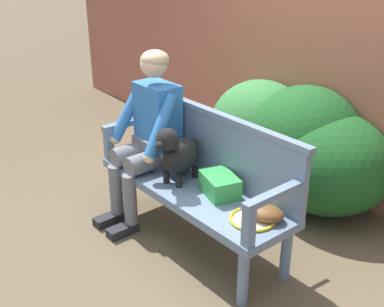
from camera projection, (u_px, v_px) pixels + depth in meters
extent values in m
plane|color=brown|center=(192.00, 240.00, 3.61)|extent=(40.00, 40.00, 0.00)
cube|color=#9E5642|center=(336.00, 52.00, 4.02)|extent=(8.00, 0.30, 2.36)
ellipsoid|color=#194C1E|center=(304.00, 143.00, 4.04)|extent=(1.00, 1.00, 0.97)
ellipsoid|color=#337538|center=(261.00, 130.00, 4.39)|extent=(1.00, 0.86, 0.91)
ellipsoid|color=#194C1E|center=(325.00, 161.00, 3.89)|extent=(1.11, 1.00, 0.83)
cube|color=slate|center=(192.00, 190.00, 3.43)|extent=(1.60, 0.51, 0.06)
cylinder|color=slate|center=(117.00, 189.00, 3.92)|extent=(0.07, 0.07, 0.39)
cylinder|color=slate|center=(243.00, 277.00, 2.91)|extent=(0.07, 0.07, 0.39)
cylinder|color=slate|center=(156.00, 175.00, 4.15)|extent=(0.07, 0.07, 0.39)
cylinder|color=slate|center=(286.00, 252.00, 3.13)|extent=(0.07, 0.07, 0.39)
cube|color=slate|center=(216.00, 148.00, 3.46)|extent=(1.60, 0.05, 0.46)
cube|color=slate|center=(217.00, 115.00, 3.36)|extent=(1.64, 0.06, 0.04)
cube|color=slate|center=(109.00, 145.00, 3.78)|extent=(0.06, 0.06, 0.24)
cube|color=slate|center=(131.00, 122.00, 3.85)|extent=(0.06, 0.51, 0.04)
cube|color=slate|center=(249.00, 228.00, 2.72)|extent=(0.06, 0.06, 0.24)
cube|color=slate|center=(276.00, 194.00, 2.78)|extent=(0.06, 0.51, 0.04)
cube|color=black|center=(109.00, 219.00, 3.80)|extent=(0.10, 0.24, 0.07)
cylinder|color=slate|center=(116.00, 189.00, 3.75)|extent=(0.10, 0.10, 0.40)
cylinder|color=slate|center=(132.00, 153.00, 3.74)|extent=(0.15, 0.32, 0.15)
cube|color=black|center=(123.00, 230.00, 3.66)|extent=(0.10, 0.24, 0.07)
cylinder|color=slate|center=(130.00, 199.00, 3.61)|extent=(0.10, 0.10, 0.40)
cylinder|color=slate|center=(147.00, 162.00, 3.60)|extent=(0.15, 0.32, 0.15)
cube|color=slate|center=(157.00, 149.00, 3.76)|extent=(0.32, 0.24, 0.20)
cube|color=#2D6BB2|center=(158.00, 117.00, 3.66)|extent=(0.34, 0.22, 0.52)
cylinder|color=#2D6BB2|center=(129.00, 111.00, 3.73)|extent=(0.14, 0.33, 0.45)
sphere|color=#DBB28E|center=(115.00, 138.00, 3.76)|extent=(0.09, 0.09, 0.09)
cylinder|color=#2D6BB2|center=(161.00, 126.00, 3.43)|extent=(0.14, 0.33, 0.45)
sphere|color=#DBB28E|center=(149.00, 157.00, 3.43)|extent=(0.09, 0.09, 0.09)
sphere|color=#DBB28E|center=(154.00, 64.00, 3.48)|extent=(0.20, 0.20, 0.20)
ellipsoid|color=tan|center=(155.00, 60.00, 3.48)|extent=(0.21, 0.21, 0.14)
cylinder|color=black|center=(166.00, 177.00, 3.45)|extent=(0.05, 0.05, 0.08)
cylinder|color=black|center=(179.00, 182.00, 3.39)|extent=(0.05, 0.05, 0.08)
cylinder|color=black|center=(183.00, 168.00, 3.59)|extent=(0.05, 0.05, 0.08)
cylinder|color=black|center=(195.00, 172.00, 3.53)|extent=(0.05, 0.05, 0.08)
ellipsoid|color=black|center=(181.00, 156.00, 3.43)|extent=(0.28, 0.35, 0.25)
sphere|color=black|center=(171.00, 158.00, 3.34)|extent=(0.15, 0.15, 0.15)
sphere|color=black|center=(167.00, 139.00, 3.26)|extent=(0.16, 0.16, 0.16)
ellipsoid|color=black|center=(161.00, 145.00, 3.21)|extent=(0.08, 0.11, 0.06)
ellipsoid|color=black|center=(161.00, 138.00, 3.31)|extent=(0.05, 0.05, 0.11)
ellipsoid|color=black|center=(176.00, 143.00, 3.23)|extent=(0.05, 0.05, 0.11)
sphere|color=black|center=(193.00, 143.00, 3.52)|extent=(0.07, 0.07, 0.07)
torus|color=yellow|center=(252.00, 219.00, 3.00)|extent=(0.31, 0.31, 0.02)
cylinder|color=silver|center=(252.00, 220.00, 3.01)|extent=(0.25, 0.25, 0.00)
cube|color=yellow|center=(272.00, 211.00, 3.09)|extent=(0.04, 0.07, 0.02)
cylinder|color=black|center=(288.00, 204.00, 3.16)|extent=(0.05, 0.22, 0.03)
ellipsoid|color=brown|center=(267.00, 213.00, 3.00)|extent=(0.27, 0.24, 0.09)
cube|color=#2D8E42|center=(220.00, 185.00, 3.29)|extent=(0.33, 0.27, 0.14)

